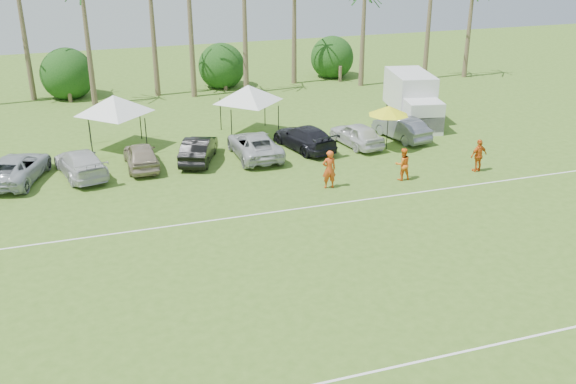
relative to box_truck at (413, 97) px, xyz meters
name	(u,v)px	position (x,y,z in m)	size (l,w,h in m)	color
field_lines	(253,285)	(-15.87, -17.16, -1.72)	(80.00, 12.10, 0.01)	white
bush_tree_1	(67,76)	(-21.87, 13.84, 0.07)	(4.00, 4.00, 4.00)	brown
bush_tree_2	(222,66)	(-9.87, 13.84, 0.07)	(4.00, 4.00, 4.00)	brown
bush_tree_3	(336,58)	(0.13, 13.84, 0.07)	(4.00, 4.00, 4.00)	brown
sideline_player_a	(329,169)	(-9.65, -9.14, -0.73)	(0.73, 0.48, 1.99)	#CD4716
sideline_player_b	(403,164)	(-5.59, -9.31, -0.86)	(0.84, 0.65, 1.73)	orange
sideline_player_c	(479,155)	(-1.11, -9.48, -0.82)	(1.06, 0.44, 1.80)	#DA5C18
box_truck	(413,97)	(0.00, 0.00, 0.00)	(3.52, 6.59, 3.22)	silver
canopy_tent_left	(113,95)	(-19.32, 0.52, 1.54)	(4.71, 4.71, 3.81)	black
canopy_tent_right	(248,85)	(-11.14, 0.85, 1.47)	(4.60, 4.60, 3.72)	black
market_umbrella	(389,110)	(-4.17, -4.64, 0.67)	(2.40, 2.40, 2.67)	black
parked_car_2	(17,168)	(-24.73, -3.16, -1.02)	(2.35, 5.09, 1.42)	#A5ABB0
parked_car_3	(81,163)	(-21.54, -3.42, -1.02)	(1.98, 4.88, 1.42)	silver
parked_car_4	(141,155)	(-18.35, -3.18, -1.02)	(1.67, 4.15, 1.42)	gray
parked_car_5	(199,149)	(-15.16, -3.14, -1.02)	(1.50, 4.30, 1.42)	black
parked_car_6	(254,145)	(-11.97, -3.41, -1.02)	(2.35, 5.09, 1.42)	#B5B7BA
parked_car_7	(304,137)	(-8.77, -2.98, -1.02)	(1.98, 4.88, 1.42)	black
parked_car_8	(356,134)	(-5.58, -3.39, -1.02)	(1.67, 4.15, 1.42)	silver
parked_car_9	(401,128)	(-2.39, -3.08, -1.02)	(1.50, 4.30, 1.42)	slate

